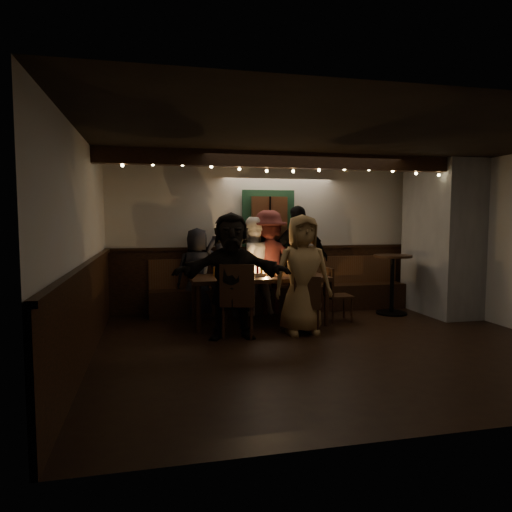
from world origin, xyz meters
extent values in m
cube|color=black|center=(0.00, 0.00, -0.01)|extent=(6.00, 5.00, 0.01)
cube|color=black|center=(0.00, 0.00, 2.60)|extent=(6.00, 5.00, 0.01)
cube|color=silver|center=(0.00, 2.50, 1.30)|extent=(6.00, 0.01, 2.60)
cube|color=silver|center=(-3.00, 0.00, 1.30)|extent=(0.01, 5.00, 2.60)
cube|color=black|center=(0.00, 2.48, 0.55)|extent=(6.00, 0.05, 1.10)
cube|color=black|center=(-2.98, 0.00, 0.55)|extent=(0.05, 5.00, 1.10)
cube|color=gray|center=(2.65, 1.50, 1.30)|extent=(0.70, 1.40, 2.60)
cube|color=black|center=(0.00, 2.23, 0.23)|extent=(4.60, 0.45, 0.45)
cube|color=#5B3115|center=(0.00, 2.41, 0.70)|extent=(4.60, 0.06, 0.50)
cube|color=#1C452B|center=(-0.20, 2.44, 1.65)|extent=(0.95, 0.04, 1.00)
cube|color=#5B3115|center=(-0.20, 2.38, 1.65)|extent=(0.64, 0.12, 0.76)
cube|color=black|center=(0.00, 1.00, 2.49)|extent=(6.00, 0.16, 0.22)
sphere|color=#FFE599|center=(-2.60, 0.98, 2.36)|extent=(0.04, 0.04, 0.04)
sphere|color=#FFE599|center=(-2.20, 0.98, 2.38)|extent=(0.04, 0.04, 0.04)
sphere|color=#FFE599|center=(-1.80, 0.98, 2.39)|extent=(0.04, 0.04, 0.04)
sphere|color=#FFE599|center=(-1.40, 0.98, 2.37)|extent=(0.04, 0.04, 0.04)
sphere|color=#FFE599|center=(-1.00, 0.98, 2.35)|extent=(0.04, 0.04, 0.04)
sphere|color=#FFE599|center=(-0.60, 0.98, 2.33)|extent=(0.04, 0.04, 0.04)
sphere|color=#FFE599|center=(-0.20, 0.98, 2.34)|extent=(0.04, 0.04, 0.04)
sphere|color=#FFE599|center=(0.20, 0.98, 2.36)|extent=(0.04, 0.04, 0.04)
sphere|color=#FFE599|center=(0.60, 0.98, 2.38)|extent=(0.04, 0.04, 0.04)
sphere|color=#FFE599|center=(1.00, 0.98, 2.39)|extent=(0.04, 0.04, 0.04)
sphere|color=#FFE599|center=(1.40, 0.98, 2.37)|extent=(0.04, 0.04, 0.04)
sphere|color=#FFE599|center=(1.80, 0.98, 2.35)|extent=(0.04, 0.04, 0.04)
sphere|color=#FFE599|center=(2.20, 0.98, 2.33)|extent=(0.04, 0.04, 0.04)
sphere|color=#FFE599|center=(2.60, 0.98, 2.34)|extent=(0.04, 0.04, 0.04)
cube|color=black|center=(-0.62, 1.40, 0.72)|extent=(2.11, 0.91, 0.06)
cylinder|color=black|center=(-1.59, 1.03, 0.35)|extent=(0.07, 0.07, 0.69)
cylinder|color=black|center=(-1.59, 1.77, 0.35)|extent=(0.07, 0.07, 0.69)
cylinder|color=black|center=(0.36, 1.03, 0.35)|extent=(0.07, 0.07, 0.69)
cylinder|color=black|center=(0.36, 1.77, 0.35)|extent=(0.07, 0.07, 0.69)
cylinder|color=#BF7226|center=(-1.28, 1.54, 0.83)|extent=(0.07, 0.07, 0.14)
cylinder|color=#BF7226|center=(-1.06, 1.14, 0.83)|extent=(0.07, 0.07, 0.14)
cylinder|color=silver|center=(-0.68, 1.53, 0.83)|extent=(0.07, 0.07, 0.14)
cylinder|color=#BF7226|center=(-0.40, 1.32, 0.83)|extent=(0.07, 0.07, 0.14)
cylinder|color=silver|center=(0.01, 1.63, 0.83)|extent=(0.07, 0.07, 0.14)
cylinder|color=#BF7226|center=(0.15, 1.30, 0.83)|extent=(0.07, 0.07, 0.14)
cylinder|color=white|center=(-1.11, 1.10, 0.76)|extent=(0.26, 0.26, 0.02)
cube|color=#B2B2B7|center=(-0.62, 1.35, 0.78)|extent=(0.16, 0.10, 0.05)
cylinder|color=#990C0C|center=(-0.65, 1.35, 0.84)|extent=(0.04, 0.04, 0.16)
cylinder|color=gold|center=(-0.59, 1.35, 0.84)|extent=(0.04, 0.04, 0.16)
cylinder|color=silver|center=(-0.50, 1.45, 0.80)|extent=(0.05, 0.05, 0.08)
sphere|color=#FFB24C|center=(-0.50, 1.45, 0.86)|extent=(0.03, 0.03, 0.03)
cube|color=black|center=(-1.08, 0.70, 0.48)|extent=(0.57, 0.57, 0.04)
cube|color=black|center=(-1.13, 0.50, 0.77)|extent=(0.46, 0.16, 0.53)
cylinder|color=black|center=(-0.85, 0.84, 0.23)|extent=(0.04, 0.04, 0.46)
cylinder|color=black|center=(-0.94, 0.48, 0.23)|extent=(0.04, 0.04, 0.46)
cylinder|color=black|center=(-1.22, 0.93, 0.23)|extent=(0.04, 0.04, 0.46)
cylinder|color=black|center=(-1.31, 0.57, 0.23)|extent=(0.04, 0.04, 0.46)
cube|color=black|center=(-0.05, 0.71, 0.39)|extent=(0.50, 0.50, 0.04)
cube|color=black|center=(-0.11, 0.55, 0.62)|extent=(0.36, 0.18, 0.43)
cylinder|color=black|center=(0.16, 0.79, 0.18)|extent=(0.03, 0.03, 0.37)
cylinder|color=black|center=(0.03, 0.51, 0.18)|extent=(0.03, 0.03, 0.37)
cylinder|color=black|center=(-0.12, 0.91, 0.18)|extent=(0.03, 0.03, 0.37)
cylinder|color=black|center=(-0.25, 0.63, 0.18)|extent=(0.03, 0.03, 0.37)
cube|color=black|center=(0.69, 1.32, 0.40)|extent=(0.40, 0.40, 0.04)
cube|color=black|center=(0.51, 1.33, 0.64)|extent=(0.04, 0.39, 0.45)
cylinder|color=black|center=(0.84, 1.16, 0.19)|extent=(0.03, 0.03, 0.38)
cylinder|color=black|center=(0.53, 1.17, 0.19)|extent=(0.03, 0.03, 0.38)
cylinder|color=black|center=(0.85, 1.48, 0.19)|extent=(0.03, 0.03, 0.38)
cylinder|color=black|center=(0.53, 1.48, 0.19)|extent=(0.03, 0.03, 0.38)
cylinder|color=black|center=(1.79, 1.60, 0.02)|extent=(0.52, 0.52, 0.03)
cylinder|color=black|center=(1.79, 1.60, 0.50)|extent=(0.07, 0.07, 1.00)
cylinder|color=black|center=(1.79, 1.60, 1.00)|extent=(0.64, 0.64, 0.04)
imported|color=black|center=(-1.50, 2.16, 0.75)|extent=(0.82, 0.63, 1.49)
imported|color=#2A2932|center=(-1.06, 2.04, 0.85)|extent=(0.69, 0.52, 1.70)
imported|color=white|center=(-0.58, 2.10, 0.84)|extent=(0.92, 0.77, 1.67)
imported|color=#451816|center=(-0.28, 2.11, 0.89)|extent=(1.23, 0.80, 1.79)
imported|color=black|center=(0.27, 2.12, 0.94)|extent=(1.13, 0.55, 1.87)
imported|color=black|center=(-1.17, 0.66, 0.87)|extent=(1.66, 0.69, 1.73)
imported|color=#9B7545|center=(-0.15, 0.68, 0.85)|extent=(0.84, 0.55, 1.71)
camera|label=1|loc=(-2.22, -5.46, 1.65)|focal=32.00mm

